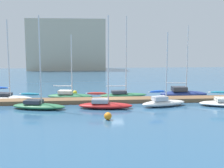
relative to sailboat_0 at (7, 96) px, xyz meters
The scene contains 12 objects.
ground_plane 13.72m from the sailboat_0, 11.37° to the right, with size 120.00×120.00×0.00m, color #2D567A.
dock_pier 13.72m from the sailboat_0, 11.37° to the right, with size 29.18×2.25×0.49m, color brown.
sailboat_0 is the anchor object (origin of this frame).
sailboat_1 7.62m from the sailboat_0, 50.00° to the right, with size 6.25×3.31×10.02m.
sailboat_2 7.91m from the sailboat_0, ahead, with size 6.11×2.72×8.32m.
sailboat_3 13.64m from the sailboat_0, 26.85° to the right, with size 6.15×2.71×10.07m.
sailboat_4 15.07m from the sailboat_0, ahead, with size 6.61×2.32×10.74m.
sailboat_5 19.71m from the sailboat_0, 16.75° to the right, with size 5.61×2.83×8.42m.
sailboat_6 23.14m from the sailboat_0, ahead, with size 6.47×2.44×9.55m.
mooring_buoy_yellow 9.13m from the sailboat_0, 21.51° to the left, with size 0.61×0.61×0.61m, color yellow.
mooring_buoy_orange 16.49m from the sailboat_0, 42.52° to the right, with size 0.71×0.71×0.71m, color orange.
harbor_building_distant 51.96m from the sailboat_0, 85.30° to the left, with size 22.81×11.60×14.93m, color #BCB299.
Camera 1 is at (-3.12, -33.75, 6.63)m, focal length 44.99 mm.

